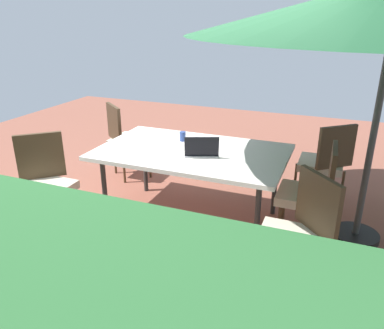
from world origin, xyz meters
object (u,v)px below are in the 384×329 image
object	(u,v)px
chair_northeast	(43,181)
chair_southwest	(325,161)
dining_table	(192,155)
chair_northwest	(298,232)
laptop	(201,151)
chair_southeast	(126,137)
chair_west	(312,191)
cup	(183,136)

from	to	relation	value
chair_northeast	chair_southwest	distance (m)	2.90
dining_table	chair_southwest	bearing A→B (deg)	-147.31
chair_northeast	chair_southwest	size ratio (longest dim) A/B	1.00
chair_northwest	laptop	bearing A→B (deg)	-167.47
chair_northwest	dining_table	bearing A→B (deg)	-168.08
chair_northwest	chair_southeast	bearing A→B (deg)	-166.27
dining_table	laptop	xyz separation A→B (m)	(-0.14, 0.12, 0.10)
dining_table	chair_southwest	world-z (taller)	chair_southwest
dining_table	chair_southeast	world-z (taller)	chair_southeast
dining_table	chair_southwest	distance (m)	1.48
chair_west	laptop	size ratio (longest dim) A/B	2.52
chair_northeast	chair_southeast	size ratio (longest dim) A/B	1.00
chair_west	chair_northwest	distance (m)	0.77
chair_southeast	laptop	size ratio (longest dim) A/B	2.52
chair_northeast	laptop	size ratio (longest dim) A/B	2.52
chair_northwest	chair_west	bearing A→B (deg)	135.40
chair_southeast	dining_table	bearing A→B (deg)	-172.18
chair_west	chair_northeast	bearing A→B (deg)	-75.46
chair_northwest	cup	size ratio (longest dim) A/B	9.72
chair_northwest	chair_northeast	bearing A→B (deg)	-134.02
chair_west	chair_southeast	world-z (taller)	same
dining_table	laptop	world-z (taller)	laptop
chair_southeast	chair_southwest	xyz separation A→B (m)	(-2.45, -0.05, 0.00)
chair_southeast	chair_southwest	distance (m)	2.45
chair_southwest	chair_southeast	bearing A→B (deg)	-39.63
dining_table	cup	size ratio (longest dim) A/B	18.41
chair_northeast	chair_northwest	world-z (taller)	same
chair_northwest	laptop	xyz separation A→B (m)	(1.01, -0.69, 0.26)
chair_northwest	laptop	world-z (taller)	laptop
chair_west	cup	world-z (taller)	chair_west
dining_table	cup	distance (m)	0.33
dining_table	chair_northeast	world-z (taller)	chair_northeast
dining_table	chair_southeast	bearing A→B (deg)	-31.35
chair_west	dining_table	bearing A→B (deg)	-94.47
chair_west	chair_northeast	size ratio (longest dim) A/B	1.00
chair_west	laptop	xyz separation A→B (m)	(1.03, 0.07, 0.26)
chair_west	cup	distance (m)	1.43
chair_southwest	dining_table	bearing A→B (deg)	-8.16
chair_northeast	cup	bearing A→B (deg)	2.85
dining_table	chair_west	xyz separation A→B (m)	(-1.18, 0.04, -0.17)
chair_southeast	laptop	distance (m)	1.63
chair_southeast	cup	xyz separation A→B (m)	(-1.01, 0.50, 0.27)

